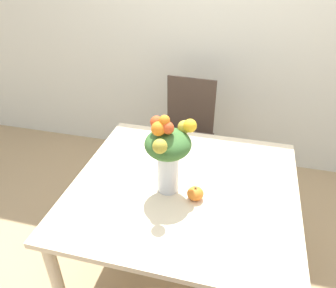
% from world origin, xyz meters
% --- Properties ---
extents(ground_plane, '(12.00, 12.00, 0.00)m').
position_xyz_m(ground_plane, '(0.00, 0.00, 0.00)').
color(ground_plane, tan).
extents(wall_back, '(8.00, 0.06, 2.70)m').
position_xyz_m(wall_back, '(0.00, 1.47, 1.35)').
color(wall_back, silver).
rests_on(wall_back, ground_plane).
extents(dining_table, '(1.17, 1.12, 0.76)m').
position_xyz_m(dining_table, '(0.00, 0.00, 0.66)').
color(dining_table, beige).
rests_on(dining_table, ground_plane).
extents(flower_vase, '(0.24, 0.27, 0.44)m').
position_xyz_m(flower_vase, '(-0.07, -0.05, 1.00)').
color(flower_vase, silver).
rests_on(flower_vase, dining_table).
extents(pumpkin, '(0.08, 0.08, 0.08)m').
position_xyz_m(pumpkin, '(0.08, -0.09, 0.79)').
color(pumpkin, orange).
rests_on(pumpkin, dining_table).
extents(dining_chair_near_window, '(0.44, 0.44, 0.94)m').
position_xyz_m(dining_chair_near_window, '(-0.18, 0.95, 0.49)').
color(dining_chair_near_window, '#47382D').
rests_on(dining_chair_near_window, ground_plane).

